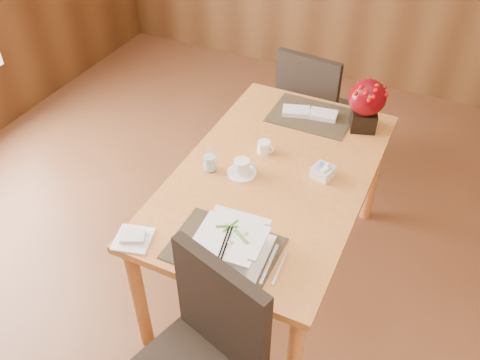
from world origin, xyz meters
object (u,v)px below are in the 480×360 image
at_px(berry_decor, 367,102).
at_px(near_chair, 200,357).
at_px(coffee_cup, 242,168).
at_px(bread_plate, 133,239).
at_px(sugar_caddy, 323,172).
at_px(far_chair, 312,106).
at_px(creamer_jug, 264,147).
at_px(water_glass, 210,157).
at_px(dining_table, 273,187).
at_px(soup_setting, 232,244).

relative_size(berry_decor, near_chair, 0.29).
relative_size(coffee_cup, bread_plate, 0.96).
xyz_separation_m(sugar_caddy, far_chair, (-0.35, 0.92, -0.25)).
relative_size(bread_plate, near_chair, 0.15).
xyz_separation_m(sugar_caddy, berry_decor, (0.07, 0.49, 0.14)).
bearing_deg(creamer_jug, coffee_cup, -86.78).
xyz_separation_m(water_glass, creamer_jug, (0.18, 0.25, -0.05)).
height_order(water_glass, sugar_caddy, water_glass).
distance_m(dining_table, near_chair, 0.94).
distance_m(soup_setting, far_chair, 1.59).
bearing_deg(coffee_cup, creamer_jug, 82.41).
relative_size(creamer_jug, sugar_caddy, 0.93).
height_order(dining_table, soup_setting, soup_setting).
height_order(creamer_jug, berry_decor, berry_decor).
bearing_deg(far_chair, bread_plate, 87.84).
bearing_deg(dining_table, berry_decor, 62.60).
height_order(dining_table, creamer_jug, creamer_jug).
bearing_deg(creamer_jug, near_chair, -68.60).
bearing_deg(bread_plate, sugar_caddy, 51.38).
relative_size(dining_table, coffee_cup, 10.30).
xyz_separation_m(coffee_cup, sugar_caddy, (0.36, 0.15, -0.01)).
height_order(creamer_jug, bread_plate, creamer_jug).
bearing_deg(water_glass, soup_setting, -52.95).
height_order(bread_plate, far_chair, far_chair).
distance_m(berry_decor, near_chair, 1.55).
height_order(soup_setting, water_glass, water_glass).
height_order(water_glass, far_chair, far_chair).
distance_m(dining_table, bread_plate, 0.77).
xyz_separation_m(coffee_cup, water_glass, (-0.15, -0.04, 0.04)).
distance_m(water_glass, berry_decor, 0.90).
bearing_deg(coffee_cup, near_chair, -75.17).
distance_m(sugar_caddy, berry_decor, 0.51).
height_order(coffee_cup, sugar_caddy, coffee_cup).
xyz_separation_m(dining_table, soup_setting, (0.04, -0.56, 0.16)).
relative_size(berry_decor, far_chair, 0.31).
relative_size(bread_plate, far_chair, 0.16).
height_order(sugar_caddy, berry_decor, berry_decor).
distance_m(dining_table, coffee_cup, 0.21).
distance_m(coffee_cup, far_chair, 1.10).
xyz_separation_m(coffee_cup, bread_plate, (-0.23, -0.59, -0.03)).
bearing_deg(soup_setting, bread_plate, -168.98).
bearing_deg(sugar_caddy, near_chair, -97.67).
xyz_separation_m(soup_setting, coffee_cup, (-0.18, 0.48, -0.02)).
height_order(bread_plate, near_chair, near_chair).
bearing_deg(far_chair, water_glass, 87.51).
bearing_deg(creamer_jug, sugar_caddy, 0.70).
bearing_deg(near_chair, water_glass, 132.16).
distance_m(soup_setting, sugar_caddy, 0.66).
height_order(dining_table, water_glass, water_glass).
relative_size(creamer_jug, berry_decor, 0.29).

